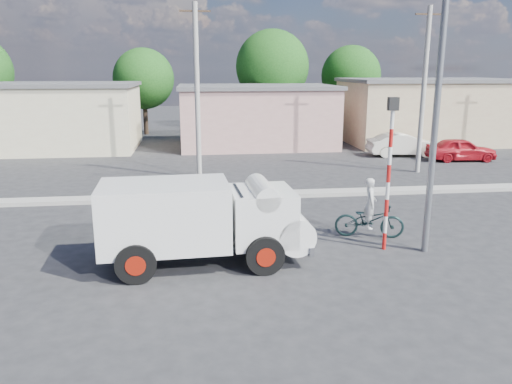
{
  "coord_description": "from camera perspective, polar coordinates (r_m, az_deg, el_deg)",
  "views": [
    {
      "loc": [
        -2.18,
        -11.63,
        5.11
      ],
      "look_at": [
        -0.29,
        3.62,
        1.3
      ],
      "focal_mm": 35.0,
      "sensor_mm": 36.0,
      "label": 1
    }
  ],
  "objects": [
    {
      "name": "tree_row",
      "position": [
        40.25,
        -7.38,
        13.42
      ],
      "size": [
        34.13,
        7.32,
        8.1
      ],
      "color": "#38281E",
      "rests_on": "ground"
    },
    {
      "name": "utility_poles",
      "position": [
        24.27,
        6.0,
        11.4
      ],
      "size": [
        35.4,
        0.24,
        8.0
      ],
      "color": "#99968E",
      "rests_on": "ground"
    },
    {
      "name": "bicycle",
      "position": [
        15.86,
        12.83,
        -3.13
      ],
      "size": [
        2.23,
        1.24,
        1.11
      ],
      "primitive_type": "imported",
      "rotation": [
        0.0,
        0.0,
        1.32
      ],
      "color": "black",
      "rests_on": "ground"
    },
    {
      "name": "cyclist",
      "position": [
        15.79,
        12.87,
        -2.31
      ],
      "size": [
        0.51,
        0.65,
        1.58
      ],
      "primitive_type": "imported",
      "rotation": [
        0.0,
        0.0,
        1.32
      ],
      "color": "silver",
      "rests_on": "ground"
    },
    {
      "name": "truck",
      "position": [
        13.23,
        -5.77,
        -3.09
      ],
      "size": [
        5.57,
        2.43,
        2.26
      ],
      "rotation": [
        0.0,
        0.0,
        0.05
      ],
      "color": "black",
      "rests_on": "ground"
    },
    {
      "name": "car_red",
      "position": [
        30.71,
        22.38,
        4.53
      ],
      "size": [
        3.92,
        1.82,
        1.3
      ],
      "primitive_type": "imported",
      "rotation": [
        0.0,
        0.0,
        1.5
      ],
      "color": "red",
      "rests_on": "ground"
    },
    {
      "name": "ground_plane",
      "position": [
        12.89,
        3.3,
        -9.46
      ],
      "size": [
        120.0,
        120.0,
        0.0
      ],
      "primitive_type": "plane",
      "color": "#28282A",
      "rests_on": "ground"
    },
    {
      "name": "building_row",
      "position": [
        33.92,
        -1.5,
        8.89
      ],
      "size": [
        37.8,
        7.3,
        4.44
      ],
      "color": "beige",
      "rests_on": "ground"
    },
    {
      "name": "car_cream",
      "position": [
        31.22,
        16.41,
        5.21
      ],
      "size": [
        4.21,
        1.67,
        1.36
      ],
      "primitive_type": "imported",
      "rotation": [
        0.0,
        0.0,
        1.52
      ],
      "color": "silver",
      "rests_on": "ground"
    },
    {
      "name": "median",
      "position": [
        20.38,
        -0.7,
        -0.36
      ],
      "size": [
        40.0,
        0.8,
        0.16
      ],
      "primitive_type": "cube",
      "color": "#99968E",
      "rests_on": "ground"
    },
    {
      "name": "streetlight",
      "position": [
        14.3,
        19.65,
        12.55
      ],
      "size": [
        2.34,
        0.22,
        9.0
      ],
      "color": "slate",
      "rests_on": "ground"
    },
    {
      "name": "traffic_pole",
      "position": [
        14.41,
        15.01,
        3.4
      ],
      "size": [
        0.28,
        0.18,
        4.36
      ],
      "color": "red",
      "rests_on": "ground"
    }
  ]
}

